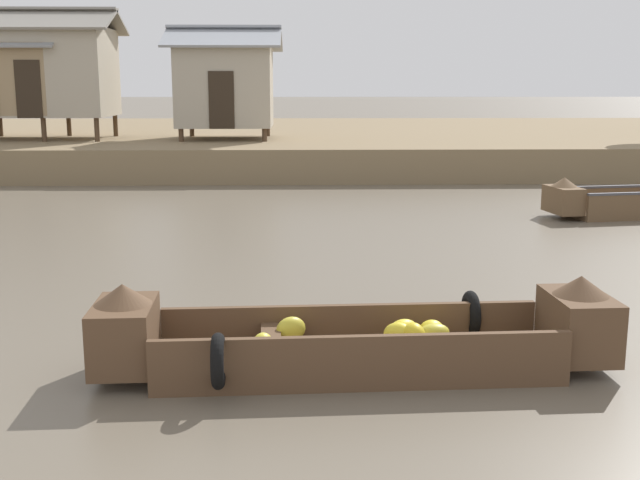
# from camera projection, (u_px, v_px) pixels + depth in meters

# --- Properties ---
(ground_plane) EXTENTS (300.00, 300.00, 0.00)m
(ground_plane) POSITION_uv_depth(u_px,v_px,m) (257.00, 263.00, 12.65)
(ground_plane) COLOR #665B4C
(riverbank_strip) EXTENTS (160.00, 20.00, 1.00)m
(riverbank_strip) POSITION_uv_depth(u_px,v_px,m) (283.00, 142.00, 31.97)
(riverbank_strip) COLOR #7F6B4C
(riverbank_strip) RESTS_ON ground
(banana_boat) EXTENTS (5.18, 1.93, 0.95)m
(banana_boat) POSITION_uv_depth(u_px,v_px,m) (357.00, 340.00, 7.86)
(banana_boat) COLOR brown
(banana_boat) RESTS_ON ground
(stilt_house_mid_left) EXTENTS (4.47, 3.69, 3.79)m
(stilt_house_mid_left) POSITION_uv_depth(u_px,v_px,m) (3.00, 77.00, 26.10)
(stilt_house_mid_left) COLOR #4C3826
(stilt_house_mid_left) RESTS_ON riverbank_strip
(stilt_house_mid_right) EXTENTS (5.13, 3.49, 4.27)m
(stilt_house_mid_right) POSITION_uv_depth(u_px,v_px,m) (42.00, 70.00, 26.00)
(stilt_house_mid_right) COLOR #4C3826
(stilt_house_mid_right) RESTS_ON riverbank_strip
(stilt_house_right) EXTENTS (3.77, 3.48, 3.71)m
(stilt_house_right) POSITION_uv_depth(u_px,v_px,m) (225.00, 84.00, 26.12)
(stilt_house_right) COLOR #4C3826
(stilt_house_right) RESTS_ON riverbank_strip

